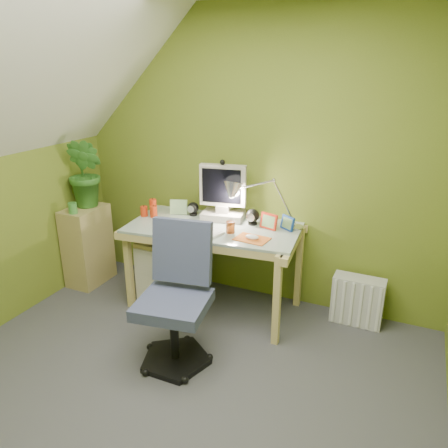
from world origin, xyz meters
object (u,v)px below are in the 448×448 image
at_px(monitor, 223,192).
at_px(side_ledge, 88,245).
at_px(radiator, 357,300).
at_px(desk_lamp, 276,192).
at_px(task_chair, 173,303).
at_px(desk, 214,267).
at_px(potted_plant, 86,173).

height_order(monitor, side_ledge, monitor).
bearing_deg(radiator, monitor, -176.74).
xyz_separation_m(desk_lamp, task_chair, (-0.38, -0.97, -0.55)).
distance_m(desk, potted_plant, 1.40).
xyz_separation_m(desk_lamp, radiator, (0.69, 0.05, -0.82)).
xyz_separation_m(desk_lamp, potted_plant, (-1.68, -0.21, 0.02)).
bearing_deg(monitor, desk_lamp, -10.58).
height_order(potted_plant, radiator, potted_plant).
relative_size(monitor, potted_plant, 0.76).
relative_size(potted_plant, radiator, 1.59).
bearing_deg(potted_plant, side_ledge, -121.79).
height_order(monitor, potted_plant, potted_plant).
distance_m(monitor, task_chair, 1.09).
bearing_deg(task_chair, desk_lamp, 59.96).
bearing_deg(desk_lamp, potted_plant, 179.05).
relative_size(desk, monitor, 2.87).
relative_size(desk, side_ledge, 1.86).
distance_m(potted_plant, task_chair, 1.61).
distance_m(desk, monitor, 0.63).
relative_size(desk_lamp, side_ledge, 0.79).
distance_m(monitor, radiator, 1.38).
height_order(desk, monitor, monitor).
bearing_deg(desk, desk_lamp, 16.21).
xyz_separation_m(desk, side_ledge, (-1.26, -0.08, 0.00)).
height_order(monitor, radiator, monitor).
relative_size(desk, desk_lamp, 2.35).
xyz_separation_m(potted_plant, radiator, (2.37, 0.26, -0.85)).
bearing_deg(desk_lamp, desk, -166.17).
xyz_separation_m(monitor, desk_lamp, (0.45, 0.00, 0.05)).
relative_size(side_ledge, task_chair, 0.79).
bearing_deg(side_ledge, monitor, 11.53).
height_order(desk, task_chair, task_chair).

